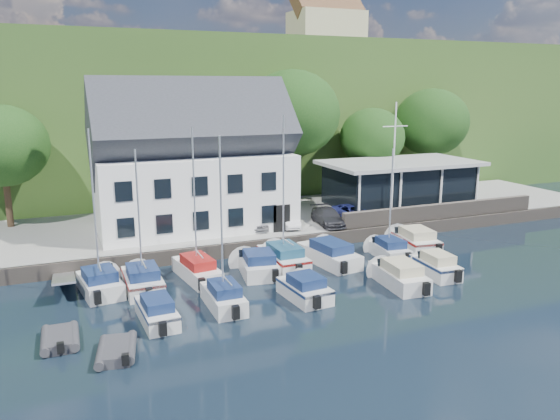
# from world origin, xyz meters

# --- Properties ---
(ground) EXTENTS (180.00, 180.00, 0.00)m
(ground) POSITION_xyz_m (0.00, 0.00, 0.00)
(ground) COLOR black
(ground) RESTS_ON ground
(quay) EXTENTS (60.00, 13.00, 1.00)m
(quay) POSITION_xyz_m (0.00, 17.50, 0.50)
(quay) COLOR gray
(quay) RESTS_ON ground
(quay_face) EXTENTS (60.00, 0.30, 1.00)m
(quay_face) POSITION_xyz_m (0.00, 11.00, 0.50)
(quay_face) COLOR #5A5148
(quay_face) RESTS_ON ground
(hillside) EXTENTS (160.00, 75.00, 16.00)m
(hillside) POSITION_xyz_m (0.00, 62.00, 8.00)
(hillside) COLOR #2B4F1D
(hillside) RESTS_ON ground
(field_patch) EXTENTS (50.00, 30.00, 0.30)m
(field_patch) POSITION_xyz_m (8.00, 70.00, 16.15)
(field_patch) COLOR #525C2E
(field_patch) RESTS_ON hillside
(farmhouse) EXTENTS (10.40, 7.00, 8.20)m
(farmhouse) POSITION_xyz_m (22.00, 52.00, 20.10)
(farmhouse) COLOR #C4B591
(farmhouse) RESTS_ON hillside
(harbor_building) EXTENTS (14.40, 8.20, 8.70)m
(harbor_building) POSITION_xyz_m (-7.00, 16.50, 5.35)
(harbor_building) COLOR white
(harbor_building) RESTS_ON quay
(club_pavilion) EXTENTS (13.20, 7.20, 4.10)m
(club_pavilion) POSITION_xyz_m (11.00, 16.00, 3.05)
(club_pavilion) COLOR black
(club_pavilion) RESTS_ON quay
(seawall) EXTENTS (18.00, 0.50, 1.20)m
(seawall) POSITION_xyz_m (12.00, 11.40, 1.60)
(seawall) COLOR #5A5148
(seawall) RESTS_ON quay
(gangway) EXTENTS (1.20, 6.00, 1.40)m
(gangway) POSITION_xyz_m (-16.50, 9.00, 0.00)
(gangway) COLOR silver
(gangway) RESTS_ON ground
(car_silver) EXTENTS (2.10, 3.59, 1.15)m
(car_silver) POSITION_xyz_m (-2.80, 13.95, 1.57)
(car_silver) COLOR #A0A0A5
(car_silver) RESTS_ON quay
(car_white) EXTENTS (1.71, 3.44, 1.08)m
(car_white) POSITION_xyz_m (-0.46, 13.56, 1.54)
(car_white) COLOR silver
(car_white) RESTS_ON quay
(car_dgrey) EXTENTS (2.21, 4.44, 1.24)m
(car_dgrey) POSITION_xyz_m (2.60, 13.07, 1.62)
(car_dgrey) COLOR #2E2E33
(car_dgrey) RESTS_ON quay
(car_blue) EXTENTS (1.70, 3.93, 1.32)m
(car_blue) POSITION_xyz_m (5.06, 13.44, 1.66)
(car_blue) COLOR #303A95
(car_blue) RESTS_ON quay
(flagpole) EXTENTS (2.21, 0.20, 9.23)m
(flagpole) POSITION_xyz_m (7.98, 12.56, 5.61)
(flagpole) COLOR white
(flagpole) RESTS_ON quay
(tree_0) EXTENTS (6.68, 6.68, 9.14)m
(tree_0) POSITION_xyz_m (-19.93, 21.70, 5.57)
(tree_0) COLOR #133810
(tree_0) RESTS_ON quay
(tree_2) EXTENTS (7.43, 7.43, 10.15)m
(tree_2) POSITION_xyz_m (-3.34, 22.12, 6.07)
(tree_2) COLOR #133810
(tree_2) RESTS_ON quay
(tree_3) EXTENTS (8.70, 8.70, 11.89)m
(tree_3) POSITION_xyz_m (3.78, 22.71, 6.95)
(tree_3) COLOR #133810
(tree_3) RESTS_ON quay
(tree_4) EXTENTS (6.16, 6.16, 8.42)m
(tree_4) POSITION_xyz_m (11.56, 21.57, 5.21)
(tree_4) COLOR #133810
(tree_4) RESTS_ON quay
(tree_5) EXTENTS (7.45, 7.45, 10.18)m
(tree_5) POSITION_xyz_m (18.99, 22.40, 6.09)
(tree_5) COLOR #133810
(tree_5) RESTS_ON quay
(boat_r1_0) EXTENTS (2.84, 5.66, 9.09)m
(boat_r1_0) POSITION_xyz_m (-14.64, 7.49, 4.55)
(boat_r1_0) COLOR silver
(boat_r1_0) RESTS_ON ground
(boat_r1_1) EXTENTS (2.17, 5.88, 9.06)m
(boat_r1_1) POSITION_xyz_m (-12.35, 7.09, 4.53)
(boat_r1_1) COLOR silver
(boat_r1_1) RESTS_ON ground
(boat_r1_2) EXTENTS (2.65, 6.70, 8.90)m
(boat_r1_2) POSITION_xyz_m (-9.02, 7.75, 4.45)
(boat_r1_2) COLOR silver
(boat_r1_2) RESTS_ON ground
(boat_r1_3) EXTENTS (3.07, 5.76, 1.50)m
(boat_r1_3) POSITION_xyz_m (-5.33, 7.12, 0.75)
(boat_r1_3) COLOR silver
(boat_r1_3) RESTS_ON ground
(boat_r1_4) EXTENTS (2.21, 6.60, 9.20)m
(boat_r1_4) POSITION_xyz_m (-3.29, 7.91, 4.60)
(boat_r1_4) COLOR silver
(boat_r1_4) RESTS_ON ground
(boat_r1_5) EXTENTS (3.11, 7.33, 1.55)m
(boat_r1_5) POSITION_xyz_m (-0.26, 7.37, 0.78)
(boat_r1_5) COLOR silver
(boat_r1_5) RESTS_ON ground
(boat_r1_6) EXTENTS (2.40, 5.43, 8.29)m
(boat_r1_6) POSITION_xyz_m (4.12, 7.02, 4.15)
(boat_r1_6) COLOR silver
(boat_r1_6) RESTS_ON ground
(boat_r1_7) EXTENTS (3.07, 6.44, 1.54)m
(boat_r1_7) POSITION_xyz_m (6.93, 7.97, 0.77)
(boat_r1_7) COLOR silver
(boat_r1_7) RESTS_ON ground
(boat_r2_0) EXTENTS (1.90, 5.35, 1.35)m
(boat_r2_0) POSITION_xyz_m (-12.36, 2.44, 0.68)
(boat_r2_0) COLOR silver
(boat_r2_0) RESTS_ON ground
(boat_r2_1) EXTENTS (1.78, 5.46, 8.71)m
(boat_r2_1) POSITION_xyz_m (-8.80, 2.94, 4.36)
(boat_r2_1) COLOR silver
(boat_r2_1) RESTS_ON ground
(boat_r2_2) EXTENTS (2.39, 5.05, 1.41)m
(boat_r2_2) POSITION_xyz_m (-4.35, 2.38, 0.71)
(boat_r2_2) COLOR silver
(boat_r2_2) RESTS_ON ground
(boat_r2_3) EXTENTS (2.52, 6.32, 1.50)m
(boat_r2_3) POSITION_xyz_m (1.64, 2.19, 0.75)
(boat_r2_3) COLOR silver
(boat_r2_3) RESTS_ON ground
(boat_r2_4) EXTENTS (2.06, 5.19, 1.49)m
(boat_r2_4) POSITION_xyz_m (4.70, 2.76, 0.75)
(boat_r2_4) COLOR silver
(boat_r2_4) RESTS_ON ground
(dinghy_0) EXTENTS (1.73, 2.84, 0.66)m
(dinghy_0) POSITION_xyz_m (-16.85, 1.71, 0.33)
(dinghy_0) COLOR #323237
(dinghy_0) RESTS_ON ground
(dinghy_1) EXTENTS (2.15, 3.07, 0.66)m
(dinghy_1) POSITION_xyz_m (-14.60, -0.41, 0.33)
(dinghy_1) COLOR #323237
(dinghy_1) RESTS_ON ground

